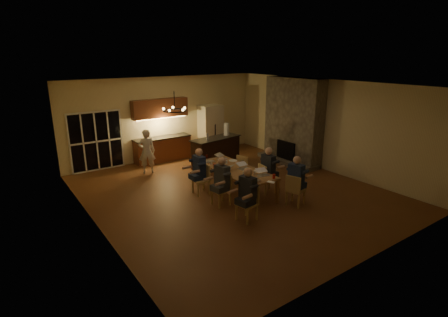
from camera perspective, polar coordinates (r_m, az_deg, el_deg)
floor at (r=10.65m, az=1.43°, el=-5.47°), size 9.00×9.00×0.00m
back_wall at (r=13.97m, az=-9.66°, el=6.51°), size 8.00×0.04×3.20m
left_wall at (r=8.49m, az=-20.91°, el=-1.01°), size 0.04×9.00×3.20m
right_wall at (r=12.90m, az=16.08°, el=5.25°), size 0.04×9.00×3.20m
ceiling at (r=9.89m, az=1.56°, el=12.06°), size 8.00×9.00×0.04m
french_doors at (r=13.13m, az=-20.11°, el=2.62°), size 1.86×0.08×2.10m
fireplace at (r=13.44m, az=11.25°, el=6.03°), size 0.58×2.50×3.20m
kitchenette at (r=13.64m, az=-10.13°, el=4.53°), size 2.24×0.68×2.40m
refrigerator at (r=14.67m, az=-2.19°, el=4.84°), size 0.90×0.68×2.00m
dining_table at (r=10.48m, az=1.88°, el=-3.66°), size 1.10×2.71×0.75m
bar_island at (r=12.92m, az=-1.33°, el=1.09°), size 2.09×1.00×1.08m
chair_left_near at (r=8.78m, az=3.74°, el=-7.38°), size 0.51×0.51×0.89m
chair_left_mid at (r=9.61m, az=-0.52°, el=-5.14°), size 0.45×0.45×0.89m
chair_left_far at (r=10.39m, az=-3.81°, el=-3.45°), size 0.47×0.47×0.89m
chair_right_near at (r=9.82m, az=11.65°, el=-5.01°), size 0.56×0.56×0.89m
chair_right_mid at (r=10.56m, az=7.15°, el=-3.22°), size 0.51×0.51×0.89m
chair_right_far at (r=11.45m, az=3.55°, el=-1.51°), size 0.54×0.54×0.89m
person_left_near at (r=8.70m, az=3.87°, el=-5.86°), size 0.69×0.69×1.38m
person_right_near at (r=9.82m, az=11.65°, el=-3.49°), size 0.69×0.69×1.38m
person_left_mid at (r=9.51m, az=-0.34°, el=-3.79°), size 0.68×0.68×1.38m
person_right_mid at (r=10.56m, az=7.21°, el=-1.82°), size 0.63×0.63×1.38m
person_left_far at (r=10.40m, az=-4.05°, el=-2.01°), size 0.62×0.62×1.38m
standing_person at (r=12.36m, az=-12.50°, el=1.13°), size 0.67×0.56×1.57m
chandelier at (r=8.33m, az=-8.05°, el=7.76°), size 0.55×0.55×0.03m
laptop_a at (r=9.41m, az=4.86°, el=-2.97°), size 0.34×0.30×0.23m
laptop_b at (r=9.84m, az=6.46°, el=-2.12°), size 0.36×0.32×0.23m
laptop_c at (r=10.21m, az=0.33°, el=-1.31°), size 0.42×0.40×0.23m
laptop_d at (r=10.35m, az=3.28°, el=-1.09°), size 0.33×0.29×0.23m
laptop_e at (r=11.03m, az=-2.42°, el=0.06°), size 0.34×0.30×0.23m
laptop_f at (r=11.27m, az=-0.30°, el=0.44°), size 0.40×0.38×0.23m
mug_front at (r=9.90m, az=3.32°, el=-2.31°), size 0.09×0.09×0.10m
mug_mid at (r=10.86m, az=0.38°, el=-0.54°), size 0.07×0.07×0.10m
mug_back at (r=10.77m, az=-2.17°, el=-0.69°), size 0.08×0.08×0.10m
redcup_near at (r=9.65m, az=8.16°, el=-2.90°), size 0.08×0.08×0.12m
redcup_mid at (r=10.44m, az=-1.53°, el=-1.20°), size 0.09×0.09×0.12m
can_silver at (r=9.84m, az=4.97°, el=-2.39°), size 0.06×0.06×0.12m
can_cola at (r=11.41m, az=-2.85°, el=0.35°), size 0.07×0.07×0.12m
can_right at (r=10.78m, az=3.05°, el=-0.63°), size 0.07×0.07×0.12m
plate_near at (r=10.16m, az=5.46°, el=-2.09°), size 0.23×0.23×0.02m
plate_left at (r=9.52m, az=3.59°, el=-3.37°), size 0.22×0.22×0.02m
plate_far at (r=11.13m, az=1.48°, el=-0.33°), size 0.27×0.27×0.02m
notepad at (r=9.38m, az=7.66°, el=-3.82°), size 0.22×0.25×0.01m
bar_bottle at (r=12.40m, az=-2.69°, el=3.55°), size 0.09×0.09×0.24m
bar_blender at (r=13.10m, az=0.41°, el=4.80°), size 0.20×0.20×0.47m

